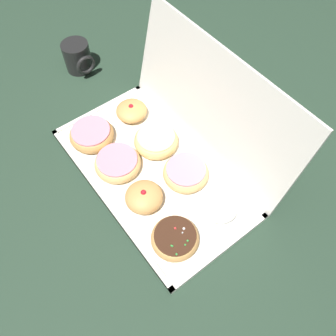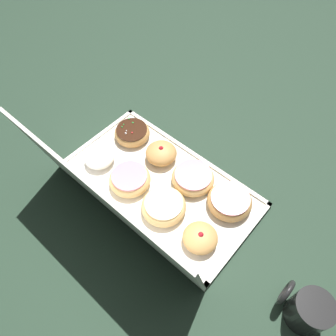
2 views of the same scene
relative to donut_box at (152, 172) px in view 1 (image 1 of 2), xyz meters
The scene contains 12 objects.
ground_plane 0.01m from the donut_box, ahead, with size 3.00×3.00×0.00m, color #233828.
donut_box is the anchor object (origin of this frame).
box_lid_open 0.23m from the donut_box, 90.00° to the left, with size 0.54×0.29×0.01m, color silver.
pink_frosted_donut_0 0.20m from the donut_box, 159.86° to the right, with size 0.12×0.12×0.04m.
pink_frosted_donut_1 0.09m from the donut_box, 135.96° to the right, with size 0.12×0.12×0.04m.
jelly_filled_donut_2 0.09m from the donut_box, 47.54° to the right, with size 0.09×0.09×0.05m.
sprinkle_donut_3 0.20m from the donut_box, 20.35° to the right, with size 0.11×0.11×0.04m.
jelly_filled_donut_4 0.20m from the donut_box, 160.66° to the left, with size 0.09×0.09×0.04m.
glazed_ring_donut_5 0.09m from the donut_box, 135.97° to the left, with size 0.12×0.12×0.04m.
pink_frosted_donut_6 0.09m from the donut_box, 41.95° to the left, with size 0.12×0.12×0.04m.
powdered_filled_donut_7 0.20m from the donut_box, 18.63° to the left, with size 0.09×0.09×0.04m.
coffee_mug 0.47m from the donut_box, behind, with size 0.10×0.08×0.09m.
Camera 1 is at (0.40, -0.25, 0.77)m, focal length 37.19 mm.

